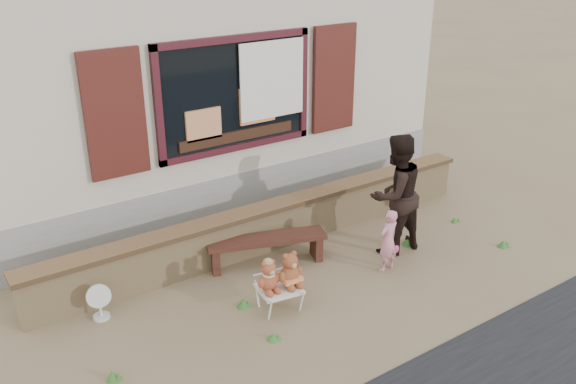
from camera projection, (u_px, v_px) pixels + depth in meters
ground at (313, 275)px, 8.16m from camera, size 80.00×80.00×0.00m
shopfront at (165, 67)px, 10.76m from camera, size 8.04×5.13×4.00m
brick_wall at (272, 225)px, 8.79m from camera, size 7.10×0.36×0.67m
bench at (267, 245)px, 8.31m from camera, size 1.66×0.86×0.42m
folding_chair at (279, 289)px, 7.35m from camera, size 0.55×0.50×0.30m
teddy_bear_left at (268, 275)px, 7.19m from camera, size 0.34×0.31×0.42m
teddy_bear_right at (290, 268)px, 7.30m from camera, size 0.37×0.33×0.46m
child at (388, 241)px, 8.12m from camera, size 0.35×0.25×0.89m
adult at (395, 194)px, 8.46m from camera, size 0.85×0.66×1.75m
fan_left at (99, 301)px, 7.18m from camera, size 0.30×0.20×0.47m
fan_right at (400, 199)px, 9.77m from camera, size 0.33×0.22×0.53m
grass_tufts at (340, 282)px, 7.91m from camera, size 5.84×1.08×0.13m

